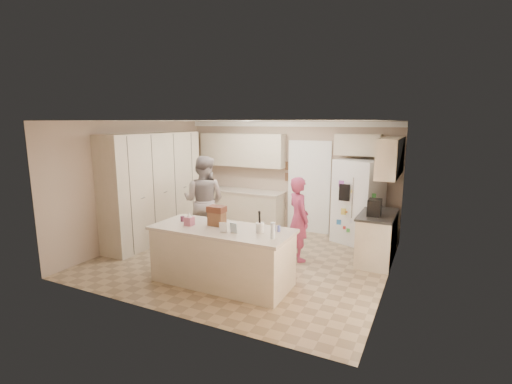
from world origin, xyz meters
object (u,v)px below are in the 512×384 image
at_px(tissue_box, 189,221).
at_px(dollhouse_body, 217,219).
at_px(utensil_crock, 260,228).
at_px(teen_boy, 204,201).
at_px(coffee_maker, 375,207).
at_px(teen_girl, 299,219).
at_px(refrigerator, 358,202).
at_px(island_base, 222,257).

relative_size(tissue_box, dollhouse_body, 0.54).
height_order(utensil_crock, teen_boy, teen_boy).
relative_size(tissue_box, teen_boy, 0.07).
height_order(coffee_maker, teen_boy, teen_boy).
xyz_separation_m(teen_boy, teen_girl, (2.10, 0.02, -0.15)).
bearing_deg(refrigerator, coffee_maker, -43.36).
distance_m(island_base, tissue_box, 0.79).
distance_m(tissue_box, teen_boy, 1.79).
relative_size(island_base, utensil_crock, 14.67).
bearing_deg(utensil_crock, coffee_maker, 52.88).
bearing_deg(utensil_crock, island_base, -175.60).
bearing_deg(teen_girl, refrigerator, -73.05).
xyz_separation_m(dollhouse_body, teen_girl, (0.90, 1.43, -0.24)).
distance_m(refrigerator, coffee_maker, 1.26).
distance_m(island_base, utensil_crock, 0.86).
xyz_separation_m(island_base, dollhouse_body, (-0.15, 0.10, 0.60)).
xyz_separation_m(tissue_box, dollhouse_body, (0.40, 0.20, 0.04)).
bearing_deg(coffee_maker, refrigerator, 113.75).
relative_size(utensil_crock, tissue_box, 1.07).
height_order(refrigerator, island_base, refrigerator).
bearing_deg(utensil_crock, refrigerator, 73.26).
bearing_deg(refrigerator, tissue_box, -100.88).
xyz_separation_m(dollhouse_body, teen_boy, (-1.20, 1.41, -0.09)).
relative_size(dollhouse_body, teen_girl, 0.16).
xyz_separation_m(coffee_maker, teen_girl, (-1.30, -0.37, -0.28)).
distance_m(coffee_maker, teen_boy, 3.42).
xyz_separation_m(refrigerator, tissue_box, (-2.10, -3.14, 0.10)).
bearing_deg(tissue_box, teen_girl, 51.49).
bearing_deg(coffee_maker, tissue_box, -142.43).
xyz_separation_m(island_base, tissue_box, (-0.55, -0.10, 0.56)).
xyz_separation_m(island_base, teen_girl, (0.75, 1.53, 0.35)).
bearing_deg(island_base, refrigerator, 62.99).
height_order(coffee_maker, island_base, coffee_maker).
xyz_separation_m(tissue_box, teen_boy, (-0.80, 1.61, -0.05)).
xyz_separation_m(utensil_crock, tissue_box, (-1.20, -0.15, -0.00)).
xyz_separation_m(utensil_crock, dollhouse_body, (-0.80, 0.05, 0.04)).
relative_size(coffee_maker, island_base, 0.14).
distance_m(refrigerator, tissue_box, 3.78).
relative_size(island_base, tissue_box, 15.71).
height_order(utensil_crock, tissue_box, utensil_crock).
distance_m(utensil_crock, tissue_box, 1.21).
bearing_deg(coffee_maker, utensil_crock, -127.12).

